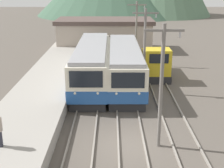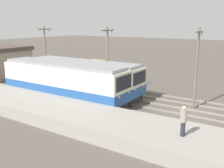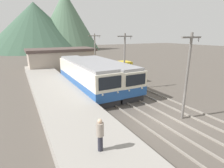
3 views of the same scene
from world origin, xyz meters
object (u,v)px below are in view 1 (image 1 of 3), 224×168
Objects in this scene: catenary_mast_near at (160,83)px; commuter_train_left at (91,66)px; catenary_mast_mid at (143,48)px; commuter_train_center at (123,67)px; shunting_locomotive at (153,64)px; catenary_mast_far at (135,31)px.

commuter_train_left is at bearing 111.42° from catenary_mast_near.
commuter_train_left is at bearing 153.85° from catenary_mast_mid.
commuter_train_center is 1.92× the size of catenary_mast_near.
catenary_mast_far is at bearing 109.41° from shunting_locomotive.
catenary_mast_mid is 8.86m from catenary_mast_far.
shunting_locomotive is 13.80m from catenary_mast_near.
catenary_mast_mid is 1.00× the size of catenary_mast_far.
catenary_mast_near and catenary_mast_far have the same top height.
catenary_mast_mid is at bearing -90.00° from catenary_mast_far.
catenary_mast_near is at bearing -68.58° from commuter_train_left.
catenary_mast_near is at bearing -96.31° from shunting_locomotive.
catenary_mast_mid reaches higher than shunting_locomotive.
catenary_mast_mid is (-1.49, -4.63, 2.49)m from shunting_locomotive.
catenary_mast_near is at bearing -90.00° from catenary_mast_far.
shunting_locomotive is at bearing -70.59° from catenary_mast_far.
catenary_mast_far is at bearing 90.00° from catenary_mast_near.
catenary_mast_near is 8.86m from catenary_mast_mid.
commuter_train_left reaches higher than commuter_train_center.
commuter_train_left is at bearing -156.55° from shunting_locomotive.
shunting_locomotive is at bearing 72.14° from catenary_mast_mid.
catenary_mast_near is at bearing -82.08° from commuter_train_center.
catenary_mast_near reaches higher than commuter_train_center.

